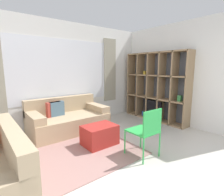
% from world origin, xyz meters
% --- Properties ---
extents(ground_plane, '(16.00, 16.00, 0.00)m').
position_xyz_m(ground_plane, '(0.00, 0.00, 0.00)').
color(ground_plane, beige).
extents(wall_back, '(6.16, 0.11, 2.70)m').
position_xyz_m(wall_back, '(0.00, 2.93, 1.36)').
color(wall_back, white).
rests_on(wall_back, ground_plane).
extents(wall_right, '(0.07, 4.10, 2.70)m').
position_xyz_m(wall_right, '(2.52, 1.45, 1.35)').
color(wall_right, white).
rests_on(wall_right, ground_plane).
extents(area_rug, '(2.78, 2.07, 0.01)m').
position_xyz_m(area_rug, '(-0.83, 1.40, 0.01)').
color(area_rug, gray).
rests_on(area_rug, ground_plane).
extents(shelving_unit, '(0.35, 2.04, 1.96)m').
position_xyz_m(shelving_unit, '(2.33, 1.70, 0.95)').
color(shelving_unit, '#515660').
rests_on(shelving_unit, ground_plane).
extents(couch_main, '(1.81, 0.98, 0.80)m').
position_xyz_m(couch_main, '(-0.14, 2.41, 0.29)').
color(couch_main, tan).
rests_on(couch_main, ground_plane).
extents(ottoman, '(0.65, 0.47, 0.41)m').
position_xyz_m(ottoman, '(0.02, 1.27, 0.20)').
color(ottoman, '#A82823').
rests_on(ottoman, ground_plane).
extents(folding_chair, '(0.44, 0.46, 0.86)m').
position_xyz_m(folding_chair, '(0.37, 0.37, 0.52)').
color(folding_chair, green).
rests_on(folding_chair, ground_plane).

